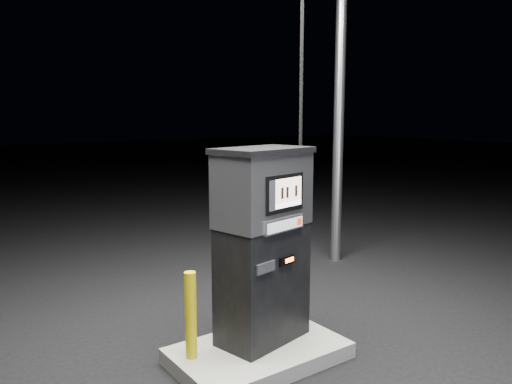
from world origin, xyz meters
TOP-DOWN VIEW (x-y plane):
  - ground at (0.00, 0.00)m, footprint 80.00×80.00m
  - pump_island at (0.00, 0.00)m, footprint 1.60×1.00m
  - fuel_dispenser at (0.12, 0.10)m, footprint 1.08×0.73m
  - bollard_left at (-0.62, 0.17)m, footprint 0.14×0.14m
  - bollard_right at (0.55, 0.13)m, footprint 0.14×0.14m

SIDE VIEW (x-z plane):
  - ground at x=0.00m, z-range 0.00..0.00m
  - pump_island at x=0.00m, z-range 0.00..0.15m
  - bollard_left at x=-0.62m, z-range 0.15..0.95m
  - bollard_right at x=0.55m, z-range 0.15..0.95m
  - fuel_dispenser at x=0.12m, z-range -0.83..3.06m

